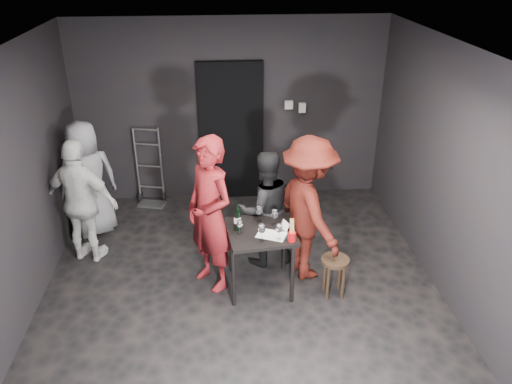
{
  "coord_description": "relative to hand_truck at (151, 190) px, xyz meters",
  "views": [
    {
      "loc": [
        -0.23,
        -4.56,
        3.59
      ],
      "look_at": [
        0.18,
        0.25,
        1.16
      ],
      "focal_mm": 35.0,
      "sensor_mm": 36.0,
      "label": 1
    }
  ],
  "objects": [
    {
      "name": "wine_glass_c",
      "position": [
        1.46,
        -2.0,
        0.63
      ],
      "size": [
        0.1,
        0.1,
        0.2
      ],
      "primitive_type": null,
      "rotation": [
        0.0,
        0.0,
        0.33
      ],
      "color": "white",
      "rests_on": "tasting_table"
    },
    {
      "name": "wall_left",
      "position": [
        -1.01,
        -2.32,
        1.13
      ],
      "size": [
        0.04,
        5.0,
        2.7
      ],
      "primitive_type": "cube",
      "color": "black",
      "rests_on": "ground"
    },
    {
      "name": "breadstick_cup",
      "position": [
        1.77,
        -2.44,
        0.66
      ],
      "size": [
        0.09,
        0.09,
        0.28
      ],
      "rotation": [
        0.0,
        0.0,
        0.2
      ],
      "color": "#A0080C",
      "rests_on": "tasting_table"
    },
    {
      "name": "floor",
      "position": [
        1.24,
        -2.32,
        -0.22
      ],
      "size": [
        4.5,
        5.0,
        0.02
      ],
      "primitive_type": "cube",
      "color": "black",
      "rests_on": "ground"
    },
    {
      "name": "ceiling",
      "position": [
        1.24,
        -2.32,
        2.48
      ],
      "size": [
        4.5,
        5.0,
        0.02
      ],
      "primitive_type": "cube",
      "color": "silver",
      "rests_on": "ground"
    },
    {
      "name": "server_red",
      "position": [
        0.91,
        -2.08,
        0.87
      ],
      "size": [
        0.9,
        0.94,
        2.17
      ],
      "primitive_type": "imported",
      "rotation": [
        0.0,
        0.0,
        -0.9
      ],
      "color": "maroon",
      "rests_on": "floor"
    },
    {
      "name": "wine_glass_d",
      "position": [
        1.45,
        -2.41,
        0.64
      ],
      "size": [
        0.08,
        0.08,
        0.21
      ],
      "primitive_type": null,
      "rotation": [
        0.0,
        0.0,
        0.03
      ],
      "color": "white",
      "rests_on": "tasting_table"
    },
    {
      "name": "wine_glass_f",
      "position": [
        1.62,
        -2.1,
        0.63
      ],
      "size": [
        0.1,
        0.1,
        0.2
      ],
      "primitive_type": null,
      "rotation": [
        0.0,
        0.0,
        -0.38
      ],
      "color": "white",
      "rests_on": "tasting_table"
    },
    {
      "name": "woman_black",
      "position": [
        1.56,
        -1.68,
        0.5
      ],
      "size": [
        0.76,
        0.53,
        1.43
      ],
      "primitive_type": "imported",
      "rotation": [
        0.0,
        0.0,
        3.38
      ],
      "color": "black",
      "rests_on": "floor"
    },
    {
      "name": "wine_glass_b",
      "position": [
        1.21,
        -2.12,
        0.63
      ],
      "size": [
        0.1,
        0.1,
        0.2
      ],
      "primitive_type": null,
      "rotation": [
        0.0,
        0.0,
        0.38
      ],
      "color": "white",
      "rests_on": "tasting_table"
    },
    {
      "name": "wall_front",
      "position": [
        1.24,
        -4.82,
        1.13
      ],
      "size": [
        4.5,
        0.04,
        2.7
      ],
      "primitive_type": "cube",
      "color": "black",
      "rests_on": "ground"
    },
    {
      "name": "man_maroon",
      "position": [
        2.02,
        -1.98,
        0.78
      ],
      "size": [
        1.0,
        1.42,
        2.0
      ],
      "primitive_type": "imported",
      "rotation": [
        0.0,
        0.0,
        1.92
      ],
      "color": "#47130D",
      "rests_on": "floor"
    },
    {
      "name": "wine_glass_a",
      "position": [
        1.22,
        -2.24,
        0.62
      ],
      "size": [
        0.07,
        0.07,
        0.18
      ],
      "primitive_type": null,
      "rotation": [
        0.0,
        0.0,
        0.02
      ],
      "color": "white",
      "rests_on": "tasting_table"
    },
    {
      "name": "wall_right",
      "position": [
        3.49,
        -2.32,
        1.13
      ],
      "size": [
        0.04,
        5.0,
        2.7
      ],
      "primitive_type": "cube",
      "color": "black",
      "rests_on": "ground"
    },
    {
      "name": "wall_back",
      "position": [
        1.24,
        0.18,
        1.13
      ],
      "size": [
        4.5,
        0.04,
        2.7
      ],
      "primitive_type": "cube",
      "color": "black",
      "rests_on": "ground"
    },
    {
      "name": "tasting_mat",
      "position": [
        1.57,
        -2.31,
        0.54
      ],
      "size": [
        0.36,
        0.31,
        0.0
      ],
      "primitive_type": "cube",
      "rotation": [
        0.0,
        0.0,
        -0.41
      ],
      "color": "white",
      "rests_on": "tasting_table"
    },
    {
      "name": "stool",
      "position": [
        2.26,
        -2.41,
        0.15
      ],
      "size": [
        0.31,
        0.31,
        0.47
      ],
      "rotation": [
        0.0,
        0.0,
        -0.29
      ],
      "color": "black",
      "rests_on": "floor"
    },
    {
      "name": "wine_bottle",
      "position": [
        1.21,
        -2.16,
        0.66
      ],
      "size": [
        0.08,
        0.08,
        0.32
      ],
      "rotation": [
        0.0,
        0.0,
        -0.29
      ],
      "color": "black",
      "rests_on": "tasting_table"
    },
    {
      "name": "wine_glass_e",
      "position": [
        1.63,
        -2.41,
        0.64
      ],
      "size": [
        0.09,
        0.09,
        0.2
      ],
      "primitive_type": null,
      "rotation": [
        0.0,
        0.0,
        0.19
      ],
      "color": "white",
      "rests_on": "tasting_table"
    },
    {
      "name": "tasting_table",
      "position": [
        1.46,
        -2.19,
        0.43
      ],
      "size": [
        0.72,
        0.72,
        0.75
      ],
      "rotation": [
        0.0,
        0.0,
        0.11
      ],
      "color": "black",
      "rests_on": "floor"
    },
    {
      "name": "wallbox_upper",
      "position": [
        2.09,
        0.13,
        1.23
      ],
      "size": [
        0.12,
        0.06,
        0.12
      ],
      "primitive_type": "cube",
      "color": "#B7B7B2",
      "rests_on": "wall_back"
    },
    {
      "name": "wallbox_lower",
      "position": [
        2.29,
        0.13,
        1.18
      ],
      "size": [
        0.1,
        0.06,
        0.14
      ],
      "primitive_type": "cube",
      "color": "#B7B7B2",
      "rests_on": "wall_back"
    },
    {
      "name": "bystander_grey",
      "position": [
        -0.69,
        -0.8,
        0.62
      ],
      "size": [
        0.93,
        0.79,
        1.67
      ],
      "primitive_type": "imported",
      "rotation": [
        0.0,
        0.0,
        3.66
      ],
      "color": "gray",
      "rests_on": "floor"
    },
    {
      "name": "bystander_cream",
      "position": [
        -0.62,
        -1.43,
        0.62
      ],
      "size": [
        1.07,
        0.75,
        1.67
      ],
      "primitive_type": "imported",
      "rotation": [
        0.0,
        0.0,
        2.82
      ],
      "color": "white",
      "rests_on": "floor"
    },
    {
      "name": "hand_truck",
      "position": [
        0.0,
        0.0,
        0.0
      ],
      "size": [
        0.4,
        0.34,
        1.18
      ],
      "rotation": [
        0.0,
        0.0,
        -0.24
      ],
      "color": "#B2B2B7",
      "rests_on": "floor"
    },
    {
      "name": "doorway",
      "position": [
        1.24,
        0.12,
        0.83
      ],
      "size": [
        0.95,
        0.1,
        2.1
      ],
      "primitive_type": "cube",
      "color": "black",
      "rests_on": "ground"
    },
    {
      "name": "reserved_card",
      "position": [
        1.73,
        -2.22,
        0.59
      ],
      "size": [
        0.13,
        0.16,
        0.1
      ],
      "primitive_type": null,
      "rotation": [
        0.0,
        0.0,
        0.36
      ],
      "color": "white",
      "rests_on": "tasting_table"
    }
  ]
}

